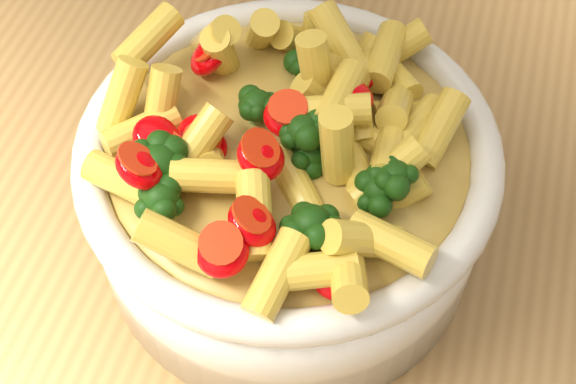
# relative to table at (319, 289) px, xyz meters

# --- Properties ---
(table) EXTENTS (1.20, 0.80, 0.90)m
(table) POSITION_rel_table_xyz_m (0.00, 0.00, 0.00)
(table) COLOR #A37A46
(table) RESTS_ON ground
(serving_bowl) EXTENTS (0.27, 0.27, 0.11)m
(serving_bowl) POSITION_rel_table_xyz_m (-0.02, -0.02, 0.16)
(serving_bowl) COLOR silver
(serving_bowl) RESTS_ON table
(pasta_salad) EXTENTS (0.21, 0.21, 0.05)m
(pasta_salad) POSITION_rel_table_xyz_m (-0.02, -0.02, 0.23)
(pasta_salad) COLOR #FFD150
(pasta_salad) RESTS_ON serving_bowl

